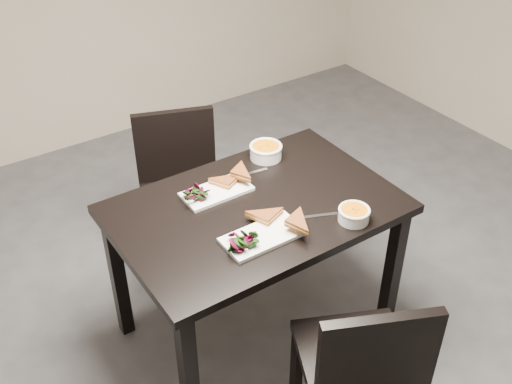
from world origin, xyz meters
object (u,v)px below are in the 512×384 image
(chair_near, at_px, (363,365))
(soup_bowl_near, at_px, (354,214))
(plate_far, at_px, (217,192))
(soup_bowl_far, at_px, (266,151))
(chair_far, at_px, (180,183))
(plate_near, at_px, (263,236))
(table, at_px, (256,224))

(chair_near, bearing_deg, soup_bowl_near, 79.64)
(plate_far, height_order, soup_bowl_far, soup_bowl_far)
(chair_near, xyz_separation_m, soup_bowl_far, (0.27, 1.03, 0.31))
(chair_far, xyz_separation_m, soup_bowl_near, (0.30, -0.99, 0.30))
(chair_far, relative_size, plate_near, 2.59)
(plate_far, bearing_deg, plate_near, -90.73)
(chair_far, bearing_deg, plate_near, -74.95)
(plate_far, relative_size, soup_bowl_far, 1.94)
(plate_near, height_order, soup_bowl_near, soup_bowl_near)
(soup_bowl_near, bearing_deg, plate_far, 127.53)
(table, distance_m, soup_bowl_near, 0.44)
(soup_bowl_near, distance_m, soup_bowl_far, 0.60)
(chair_near, xyz_separation_m, plate_near, (-0.08, 0.54, 0.27))
(chair_far, height_order, plate_near, chair_far)
(soup_bowl_near, distance_m, plate_far, 0.61)
(plate_near, distance_m, soup_bowl_near, 0.39)
(plate_near, bearing_deg, soup_bowl_far, 54.31)
(chair_near, bearing_deg, plate_near, 122.37)
(table, height_order, chair_far, chair_far)
(chair_near, height_order, soup_bowl_near, chair_near)
(table, height_order, plate_far, plate_far)
(soup_bowl_near, bearing_deg, chair_near, -124.82)
(chair_far, height_order, soup_bowl_far, chair_far)
(soup_bowl_near, height_order, plate_far, soup_bowl_near)
(plate_far, bearing_deg, table, -61.42)
(plate_near, height_order, soup_bowl_far, soup_bowl_far)
(soup_bowl_near, bearing_deg, chair_far, 106.75)
(chair_near, bearing_deg, soup_bowl_far, 99.59)
(soup_bowl_near, xyz_separation_m, plate_far, (-0.37, 0.48, -0.03))
(plate_near, relative_size, soup_bowl_far, 2.09)
(table, relative_size, soup_bowl_far, 7.64)
(table, xyz_separation_m, plate_far, (-0.09, 0.17, 0.11))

